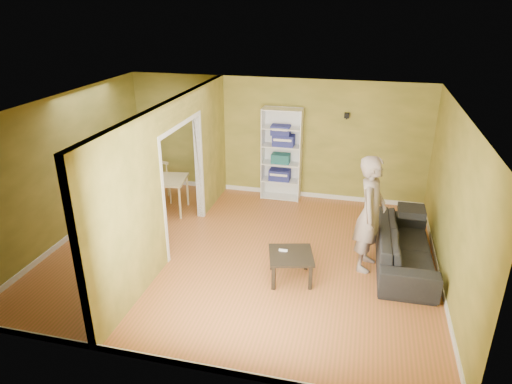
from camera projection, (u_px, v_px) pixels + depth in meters
room_shell at (241, 184)px, 7.45m from camera, size 6.50×6.50×6.50m
partition at (173, 178)px, 7.71m from camera, size 0.22×5.50×2.60m
wall_speaker at (347, 116)px, 9.29m from camera, size 0.10×0.10×0.10m
sofa at (405, 241)px, 7.47m from camera, size 2.27×1.01×0.86m
person at (371, 204)px, 7.14m from camera, size 0.92×0.78×2.25m
bookshelf at (282, 154)px, 9.85m from camera, size 0.85×0.37×2.01m
paper_box_navy_a at (280, 175)px, 9.99m from camera, size 0.45×0.29×0.23m
paper_box_teal at (281, 158)px, 9.84m from camera, size 0.39×0.25×0.20m
paper_box_navy_b at (284, 140)px, 9.67m from camera, size 0.45×0.29×0.23m
paper_box_navy_c at (281, 131)px, 9.61m from camera, size 0.40×0.26×0.20m
coffee_table at (291, 258)px, 7.08m from camera, size 0.67×0.67×0.45m
game_controller at (283, 250)px, 7.14m from camera, size 0.14×0.04×0.03m
dining_table at (157, 182)px, 9.31m from camera, size 1.16×0.77×0.72m
chair_left at (126, 188)px, 9.49m from camera, size 0.54×0.54×0.93m
chair_near at (145, 202)px, 8.84m from camera, size 0.52×0.52×0.93m
chair_far at (168, 179)px, 9.90m from camera, size 0.54×0.54×0.96m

